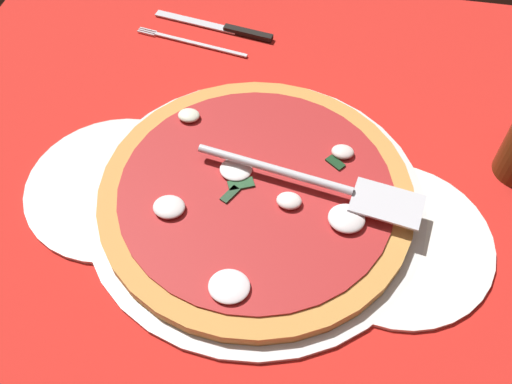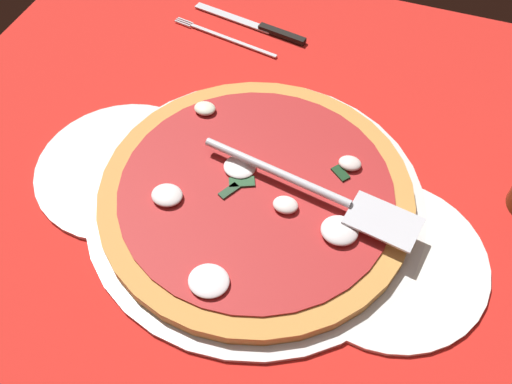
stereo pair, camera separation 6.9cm
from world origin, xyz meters
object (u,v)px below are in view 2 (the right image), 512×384
(pizza, at_px, (256,193))
(place_setting_far, at_px, (243,34))
(dinner_plate_right, at_px, (388,259))
(pizza_server, at_px, (317,190))
(dinner_plate_left, at_px, (125,168))

(pizza, distance_m, place_setting_far, 0.33)
(dinner_plate_right, xyz_separation_m, pizza_server, (-0.10, 0.04, 0.04))
(place_setting_far, bearing_deg, dinner_plate_right, 142.67)
(dinner_plate_left, xyz_separation_m, pizza_server, (0.25, 0.02, 0.04))
(dinner_plate_right, bearing_deg, pizza_server, 159.63)
(pizza, distance_m, pizza_server, 0.08)
(pizza, bearing_deg, dinner_plate_left, -176.47)
(dinner_plate_left, relative_size, pizza_server, 0.82)
(pizza, bearing_deg, place_setting_far, 113.69)
(dinner_plate_right, xyz_separation_m, pizza, (-0.17, 0.03, 0.01))
(pizza, relative_size, pizza_server, 1.38)
(pizza_server, relative_size, place_setting_far, 1.28)
(dinner_plate_right, relative_size, place_setting_far, 1.06)
(pizza_server, xyz_separation_m, place_setting_far, (-0.21, 0.29, -0.04))
(dinner_plate_right, relative_size, pizza, 0.60)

